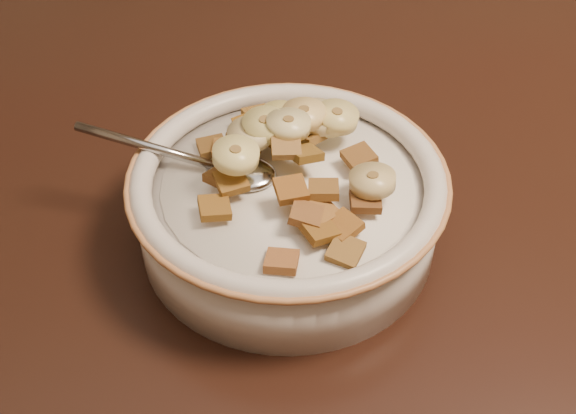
{
  "coord_description": "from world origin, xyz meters",
  "views": [
    {
      "loc": [
        -0.19,
        -0.34,
        1.13
      ],
      "look_at": [
        -0.14,
        0.02,
        0.78
      ],
      "focal_mm": 45.0,
      "sensor_mm": 36.0,
      "label": 1
    }
  ],
  "objects": [
    {
      "name": "table",
      "position": [
        0.0,
        0.0,
        0.73
      ],
      "size": [
        1.41,
        0.91,
        0.04
      ],
      "primitive_type": "cube",
      "rotation": [
        0.0,
        0.0,
        -0.01
      ],
      "color": "black",
      "rests_on": "floor"
    },
    {
      "name": "cereal_square_0",
      "position": [
        -0.14,
        0.09,
        0.81
      ],
      "size": [
        0.03,
        0.03,
        0.01
      ],
      "primitive_type": "cube",
      "rotation": [
        0.06,
        0.08,
        0.84
      ],
      "color": "#92611A",
      "rests_on": "milk"
    },
    {
      "name": "banana_slice_6",
      "position": [
        -0.1,
        0.07,
        0.82
      ],
      "size": [
        0.03,
        0.03,
        0.01
      ],
      "primitive_type": "cylinder",
      "rotation": [
        -0.03,
        -0.07,
        0.09
      ],
      "color": "#D5C683",
      "rests_on": "milk"
    },
    {
      "name": "cereal_square_10",
      "position": [
        -0.17,
        0.05,
        0.81
      ],
      "size": [
        0.03,
        0.03,
        0.01
      ],
      "primitive_type": "cube",
      "rotation": [
        -0.19,
        0.17,
        0.48
      ],
      "color": "brown",
      "rests_on": "milk"
    },
    {
      "name": "cereal_square_13",
      "position": [
        -0.12,
        -0.0,
        0.82
      ],
      "size": [
        0.02,
        0.02,
        0.01
      ],
      "primitive_type": "cube",
      "rotation": [
        -0.03,
        0.18,
        1.38
      ],
      "color": "brown",
      "rests_on": "milk"
    },
    {
      "name": "cereal_square_21",
      "position": [
        -0.13,
        -0.02,
        0.81
      ],
      "size": [
        0.03,
        0.03,
        0.01
      ],
      "primitive_type": "cube",
      "rotation": [
        0.22,
        0.04,
        1.22
      ],
      "color": "#925728",
      "rests_on": "milk"
    },
    {
      "name": "cereal_square_11",
      "position": [
        -0.15,
        -0.05,
        0.81
      ],
      "size": [
        0.03,
        0.03,
        0.01
      ],
      "primitive_type": "cube",
      "rotation": [
        0.19,
        0.03,
        2.85
      ],
      "color": "#9C5E32",
      "rests_on": "milk"
    },
    {
      "name": "chair",
      "position": [
        -0.19,
        0.82,
        0.48
      ],
      "size": [
        0.47,
        0.47,
        0.97
      ],
      "primitive_type": "cube",
      "rotation": [
        0.0,
        0.0,
        -0.1
      ],
      "color": "#362512",
      "rests_on": "floor"
    },
    {
      "name": "cereal_square_9",
      "position": [
        -0.15,
        0.1,
        0.81
      ],
      "size": [
        0.02,
        0.03,
        0.01
      ],
      "primitive_type": "cube",
      "rotation": [
        0.05,
        0.13,
        1.83
      ],
      "color": "brown",
      "rests_on": "milk"
    },
    {
      "name": "cereal_square_22",
      "position": [
        -0.13,
        -0.03,
        0.81
      ],
      "size": [
        0.03,
        0.03,
        0.01
      ],
      "primitive_type": "cube",
      "rotation": [
        0.05,
        0.18,
        0.37
      ],
      "color": "brown",
      "rests_on": "milk"
    },
    {
      "name": "cereal_square_2",
      "position": [
        -0.18,
        0.02,
        0.82
      ],
      "size": [
        0.02,
        0.02,
        0.01
      ],
      "primitive_type": "cube",
      "rotation": [
        0.01,
        -0.15,
        1.82
      ],
      "color": "#91641E",
      "rests_on": "milk"
    },
    {
      "name": "banana_slice_2",
      "position": [
        -0.17,
        0.02,
        0.83
      ],
      "size": [
        0.04,
        0.04,
        0.01
      ],
      "primitive_type": "cylinder",
      "rotation": [
        -0.03,
        -0.09,
        2.71
      ],
      "color": "#F4E389",
      "rests_on": "milk"
    },
    {
      "name": "banana_slice_9",
      "position": [
        -0.13,
        0.07,
        0.82
      ],
      "size": [
        0.03,
        0.03,
        0.01
      ],
      "primitive_type": "cylinder",
      "rotation": [
        -0.07,
        -0.08,
        3.13
      ],
      "color": "#DED470",
      "rests_on": "milk"
    },
    {
      "name": "cereal_square_5",
      "position": [
        -0.14,
        0.06,
        0.82
      ],
      "size": [
        0.03,
        0.03,
        0.01
      ],
      "primitive_type": "cube",
      "rotation": [
        -0.18,
        -0.03,
        2.25
      ],
      "color": "#8F5517",
      "rests_on": "milk"
    },
    {
      "name": "cereal_square_17",
      "position": [
        -0.14,
        0.03,
        0.83
      ],
      "size": [
        0.02,
        0.02,
        0.01
      ],
      "primitive_type": "cube",
      "rotation": [
        -0.24,
        -0.04,
        3.06
      ],
      "color": "olive",
      "rests_on": "milk"
    },
    {
      "name": "cereal_bowl",
      "position": [
        -0.14,
        0.02,
        0.78
      ],
      "size": [
        0.21,
        0.21,
        0.05
      ],
      "primitive_type": "cylinder",
      "color": "beige",
      "rests_on": "table"
    },
    {
      "name": "cereal_square_4",
      "position": [
        -0.12,
        -0.02,
        0.81
      ],
      "size": [
        0.03,
        0.03,
        0.01
      ],
      "primitive_type": "cube",
      "rotation": [
        0.15,
        0.12,
        0.58
      ],
      "color": "olive",
      "rests_on": "milk"
    },
    {
      "name": "cereal_square_3",
      "position": [
        -0.12,
        0.06,
        0.81
      ],
      "size": [
        0.03,
        0.03,
        0.01
      ],
      "primitive_type": "cube",
      "rotation": [
        -0.2,
        0.16,
        0.67
      ],
      "color": "brown",
      "rests_on": "milk"
    },
    {
      "name": "banana_slice_3",
      "position": [
        -0.08,
        -0.0,
        0.82
      ],
      "size": [
        0.04,
        0.04,
        0.01
      ],
      "primitive_type": "cylinder",
      "rotation": [
        -0.0,
        0.12,
        2.08
      ],
      "color": "#D8C186",
      "rests_on": "milk"
    },
    {
      "name": "cereal_square_6",
      "position": [
        -0.16,
        0.09,
        0.81
      ],
      "size": [
        0.02,
        0.02,
        0.01
      ],
      "primitive_type": "cube",
      "rotation": [
        0.12,
        -0.17,
        0.19
      ],
      "color": "brown",
      "rests_on": "milk"
    },
    {
      "name": "cereal_square_23",
      "position": [
        -0.09,
        0.03,
        0.81
      ],
      "size": [
        0.03,
        0.03,
        0.01
      ],
      "primitive_type": "cube",
      "rotation": [
        -0.11,
        0.0,
        1.86
      ],
      "color": "brown",
      "rests_on": "milk"
    },
    {
      "name": "banana_slice_8",
      "position": [
        -0.12,
        0.06,
        0.83
      ],
      "size": [
        0.04,
        0.04,
        0.01
      ],
      "primitive_type": "cylinder",
      "rotation": [
        -0.03,
        -0.01,
        1.08
      ],
      "color": "#F2CA78",
      "rests_on": "milk"
    },
    {
      "name": "cereal_square_18",
      "position": [
        -0.17,
        0.06,
        0.81
      ],
      "size": [
        0.02,
        0.02,
        0.01
      ],
      "primitive_type": "cube",
      "rotation": [
        -0.16,
        0.14,
        1.4
      ],
      "color": "brown",
      "rests_on": "milk"
    },
    {
      "name": "banana_slice_5",
      "position": [
        -0.09,
        0.06,
        0.83
      ],
      "size": [
        0.04,
        0.04,
        0.01
      ],
      "primitive_type": "cylinder",
      "rotation": [
        -0.05,
        -0.11,
        2.83
      ],
      "color": "#D5BC78",
      "rests_on": "milk"
    },
    {
      "name": "cereal_square_1",
      "position": [
        -0.11,
        -0.05,
        0.81
      ],
      "size": [
        0.03,
        0.03,
        0.01
      ],
      "primitive_type": "cube",
      "rotation": [
        -0.19,
        -0.08,
        2.54
      ],
      "color": "olive",
      "rests_on": "milk"
    },
    {
      "name": "cereal_square_15",
      "position": [
        -0.16,
        0.06,
        0.81
      ],
      "size": [
        0.03,
        0.03,
        0.01
      ],
      "primitive_type": "cube",
      "rotation": [
        0.21,
        0.17,
        0.29
      ],
      "color": "olive",
      "rests_on": "milk"
    },
    {
      "name": "cereal_square_7",
      "position": [
        -0.14,
        -0.0,
        0.82
      ],
      "size": [
        0.02,
        0.02,
        0.01
      ],
      "primitive_type": "cube",
      "rotation": [
        0.0,
        -0.12,
        1.67
      ],
      "color": "brown",
      "rests_on": "milk"
    },
    {
      "name": "cereal_square_19",
      "position": [
        -0.18,
        0.02,
        0.81
      ],
      "size": [
        0.03,
        0.03,
        0.01
      ],
      "primitive_type": "cube",
      "rotation": [
        0.16,
        0.08,
        2.34
      ],
      "color": "brown",
      "rests_on": "milk"
    },
    {
      "name": "cereal_square_12",
      "position": [
        -0.19,
        0.07,
        0.81
      ],
      "size": [
        0.02,
        0.02,
        0.01
      ],
      "primitive_type": "cube",
      "rotation": [
        -0.06,
        -0.03,
        0.14
      ],
      "color": "brown",
      "rests_on": "milk"
    },
    {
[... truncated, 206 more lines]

